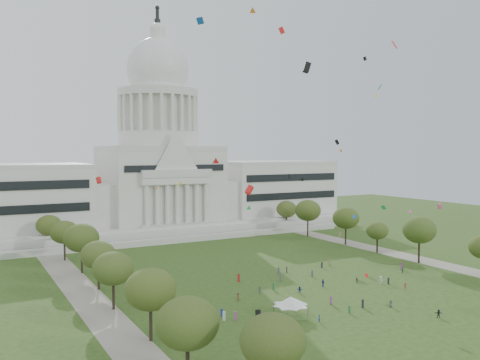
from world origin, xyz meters
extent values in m
plane|color=#2D4B17|center=(0.00, 0.00, 0.00)|extent=(400.00, 400.00, 0.00)
cube|color=beige|center=(0.00, 115.00, 2.00)|extent=(160.00, 60.00, 4.00)
cube|color=beige|center=(0.00, 82.00, 1.00)|extent=(130.00, 3.00, 2.00)
cube|color=beige|center=(0.00, 90.00, 2.50)|extent=(140.00, 3.00, 5.00)
cube|color=silver|center=(-55.00, 114.00, 15.00)|extent=(50.00, 34.00, 22.00)
cube|color=silver|center=(55.00, 114.00, 15.00)|extent=(50.00, 34.00, 22.00)
cube|color=silver|center=(-27.00, 112.00, 12.00)|extent=(12.00, 26.00, 16.00)
cube|color=silver|center=(27.00, 112.00, 12.00)|extent=(12.00, 26.00, 16.00)
cube|color=silver|center=(0.00, 114.00, 18.00)|extent=(44.00, 38.00, 28.00)
cube|color=silver|center=(0.00, 94.00, 21.20)|extent=(28.00, 3.00, 2.40)
cube|color=black|center=(-55.00, 96.80, 17.00)|extent=(46.00, 0.40, 11.00)
cube|color=black|center=(55.00, 96.80, 17.00)|extent=(46.00, 0.40, 11.00)
cylinder|color=silver|center=(0.00, 114.00, 37.40)|extent=(32.00, 32.00, 6.00)
cylinder|color=silver|center=(0.00, 114.00, 47.40)|extent=(28.00, 28.00, 14.00)
cylinder|color=beige|center=(0.00, 114.00, 55.90)|extent=(32.40, 32.40, 3.00)
cylinder|color=silver|center=(0.00, 114.00, 61.40)|extent=(22.00, 22.00, 8.00)
ellipsoid|color=silver|center=(0.00, 114.00, 65.40)|extent=(25.00, 25.00, 26.20)
cylinder|color=silver|center=(0.00, 114.00, 78.90)|extent=(6.00, 6.00, 5.00)
ellipsoid|color=silver|center=(0.00, 114.00, 81.90)|extent=(6.40, 6.40, 5.12)
cylinder|color=black|center=(0.00, 114.00, 84.90)|extent=(2.40, 2.40, 2.00)
cylinder|color=black|center=(0.00, 114.00, 87.90)|extent=(1.40, 1.40, 4.50)
sphere|color=black|center=(0.00, 114.00, 90.40)|extent=(1.80, 1.80, 1.80)
cube|color=gray|center=(-48.00, 30.00, 0.02)|extent=(8.00, 160.00, 0.04)
cube|color=gray|center=(48.00, 30.00, 0.02)|extent=(8.00, 160.00, 0.04)
ellipsoid|color=#394F1A|center=(-45.26, -21.68, 8.97)|extent=(8.85, 8.85, 7.24)
cylinder|color=black|center=(-44.07, -2.96, 2.88)|extent=(0.56, 0.56, 5.75)
ellipsoid|color=#3F521A|center=(-44.07, -2.96, 8.97)|extent=(8.86, 8.86, 7.25)
cylinder|color=black|center=(-45.04, 17.30, 2.73)|extent=(0.56, 0.56, 5.47)
ellipsoid|color=#3A4F1B|center=(-45.04, 17.30, 8.53)|extent=(8.42, 8.42, 6.89)
cylinder|color=black|center=(44.17, 17.44, 3.10)|extent=(0.56, 0.56, 6.20)
ellipsoid|color=#364F19|center=(44.17, 17.44, 9.68)|extent=(9.55, 9.55, 7.82)
cylinder|color=black|center=(-44.09, 33.92, 2.64)|extent=(0.56, 0.56, 5.27)
ellipsoid|color=#3B4C1D|center=(-44.09, 33.92, 8.23)|extent=(8.12, 8.12, 6.65)
cylinder|color=black|center=(44.40, 34.48, 2.28)|extent=(0.56, 0.56, 4.56)
ellipsoid|color=#394D1B|center=(44.40, 34.48, 7.11)|extent=(7.01, 7.01, 5.74)
cylinder|color=black|center=(-44.08, 52.42, 3.02)|extent=(0.56, 0.56, 6.03)
ellipsoid|color=#344817|center=(-44.08, 52.42, 9.41)|extent=(9.29, 9.29, 7.60)
cylinder|color=black|center=(44.76, 50.04, 2.98)|extent=(0.56, 0.56, 5.97)
ellipsoid|color=#364B15|center=(44.76, 50.04, 9.31)|extent=(9.19, 9.19, 7.52)
cylinder|color=black|center=(-45.22, 71.01, 2.70)|extent=(0.56, 0.56, 5.41)
ellipsoid|color=#334714|center=(-45.22, 71.01, 8.44)|extent=(8.33, 8.33, 6.81)
cylinder|color=black|center=(43.49, 70.19, 3.19)|extent=(0.56, 0.56, 6.37)
ellipsoid|color=#3C4C18|center=(43.49, 70.19, 9.94)|extent=(9.82, 9.82, 8.03)
cylinder|color=black|center=(-46.87, 89.14, 2.66)|extent=(0.56, 0.56, 5.32)
ellipsoid|color=#374915|center=(-46.87, 89.14, 8.29)|extent=(8.19, 8.19, 6.70)
cylinder|color=black|center=(45.96, 88.13, 2.73)|extent=(0.56, 0.56, 5.47)
ellipsoid|color=#3C4B1B|center=(45.96, 88.13, 8.53)|extent=(8.42, 8.42, 6.89)
ellipsoid|color=#374718|center=(-38.00, -32.00, 8.58)|extent=(8.47, 8.47, 6.93)
cylinder|color=#4C4C4C|center=(-18.25, -6.39, 1.08)|extent=(0.12, 0.12, 2.16)
cylinder|color=#4C4C4C|center=(-13.41, -6.39, 1.08)|extent=(0.12, 0.12, 2.16)
cylinder|color=#4C4C4C|center=(-18.25, -1.55, 1.08)|extent=(0.12, 0.12, 2.16)
cylinder|color=#4C4C4C|center=(-13.41, -1.55, 1.08)|extent=(0.12, 0.12, 2.16)
cube|color=white|center=(-15.83, -3.97, 2.25)|extent=(6.47, 6.47, 0.17)
pyramid|color=white|center=(-15.83, -3.97, 3.20)|extent=(9.06, 9.06, 1.73)
imported|color=#994C8C|center=(33.20, 13.82, 1.03)|extent=(1.03, 1.19, 2.05)
imported|color=#33723F|center=(30.74, 10.82, 0.83)|extent=(0.91, 0.68, 1.67)
imported|color=silver|center=(17.48, 5.57, 0.96)|extent=(0.78, 1.31, 1.92)
imported|color=navy|center=(3.57, 10.46, 0.93)|extent=(0.66, 1.12, 1.85)
imported|color=navy|center=(-4.60, 8.55, 0.79)|extent=(1.33, 1.53, 1.58)
imported|color=#4C4C51|center=(5.90, -9.16, 0.77)|extent=(0.75, 0.89, 1.55)
imported|color=navy|center=(-12.96, -9.35, 0.73)|extent=(0.66, 0.64, 1.46)
imported|color=olive|center=(-19.91, 10.15, 0.93)|extent=(1.06, 0.89, 1.86)
imported|color=#B21E1E|center=(18.87, -1.03, 0.77)|extent=(0.94, 1.12, 1.54)
imported|color=#4C4C51|center=(13.07, 9.10, 0.72)|extent=(0.62, 0.92, 1.44)
imported|color=#26262B|center=(9.01, -18.61, 0.82)|extent=(1.59, 1.39, 1.65)
cube|color=olive|center=(-35.30, -3.53, 0.84)|extent=(0.48, 0.52, 1.68)
cube|color=#33723F|center=(-4.32, -8.00, 0.74)|extent=(0.39, 0.46, 1.49)
cube|color=olive|center=(19.18, 27.23, 0.90)|extent=(0.56, 0.51, 1.80)
cube|color=#4C4C51|center=(-28.21, 10.73, 0.75)|extent=(0.36, 0.45, 1.49)
cube|color=#33723F|center=(-31.65, 28.36, 0.84)|extent=(0.39, 0.51, 1.69)
cube|color=navy|center=(-27.60, 2.72, 0.77)|extent=(0.33, 0.45, 1.53)
cube|color=#B21E1E|center=(-11.90, 24.28, 0.97)|extent=(0.57, 0.60, 1.93)
cube|color=#B21E1E|center=(-37.43, 20.12, 0.77)|extent=(0.48, 0.42, 1.54)
cube|color=#994C8C|center=(-3.76, -1.58, 0.89)|extent=(0.47, 0.55, 1.77)
cube|color=#26262B|center=(15.66, 26.22, 0.79)|extent=(0.47, 0.35, 1.58)
cube|color=#4C4C51|center=(7.05, 19.19, 0.88)|extent=(0.34, 0.49, 1.76)
cube|color=#26262B|center=(18.83, 4.30, 0.83)|extent=(0.51, 0.50, 1.67)
cube|color=#4C4C51|center=(-2.66, 19.47, 0.95)|extent=(0.49, 0.59, 1.90)
cube|color=#994C8C|center=(-26.50, -0.95, 0.91)|extent=(0.55, 0.55, 1.81)
cube|color=#26262B|center=(0.42, -6.72, 0.90)|extent=(0.54, 0.42, 1.79)
cube|color=#4C4C51|center=(-12.64, 12.87, 0.75)|extent=(0.36, 0.45, 1.51)
cube|color=#26262B|center=(3.76, 26.04, 0.86)|extent=(0.46, 0.53, 1.71)
cube|color=#4C4C51|center=(0.80, 25.57, 0.95)|extent=(0.58, 0.57, 1.90)
cube|color=#33723F|center=(-8.35, 13.81, 0.86)|extent=(0.50, 0.53, 1.72)
cube|color=silver|center=(-28.34, 0.25, 0.88)|extent=(0.53, 0.53, 1.76)
cube|color=navy|center=(-29.91, 11.67, 0.73)|extent=(0.45, 0.41, 1.46)
cube|color=#994C8C|center=(-32.33, 27.51, 0.97)|extent=(0.37, 0.55, 1.95)
camera|label=1|loc=(-72.03, -84.81, 32.49)|focal=38.00mm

